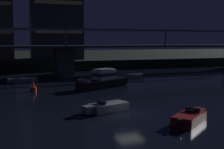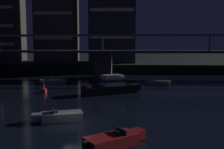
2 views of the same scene
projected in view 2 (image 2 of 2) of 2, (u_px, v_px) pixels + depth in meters
name	position (u px, v px, depth m)	size (l,w,h in m)	color
ground_plane	(75.00, 126.00, 24.48)	(400.00, 400.00, 0.00)	black
far_riverbank	(112.00, 60.00, 107.07)	(240.00, 80.00, 2.20)	black
river_bridge	(103.00, 57.00, 59.03)	(93.42, 6.40, 9.38)	#4C4944
tower_west_low	(4.00, 17.00, 80.72)	(9.73, 9.32, 26.48)	#38332D
tower_west_tall	(56.00, 2.00, 78.02)	(11.44, 9.09, 34.72)	#423D38
cabin_cruiser_near_left	(111.00, 86.00, 40.57)	(9.09, 6.03, 2.79)	black
speedboat_near_center	(158.00, 82.00, 49.40)	(5.16, 2.85, 1.16)	gray
speedboat_near_right	(54.00, 82.00, 50.37)	(5.20, 2.70, 1.16)	gray
speedboat_mid_left	(60.00, 116.00, 26.15)	(5.16, 2.87, 1.16)	gray
speedboat_mid_center	(114.00, 140.00, 19.74)	(4.70, 3.98, 1.16)	maroon
channel_buoy	(44.00, 90.00, 40.97)	(0.90, 0.90, 1.76)	red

